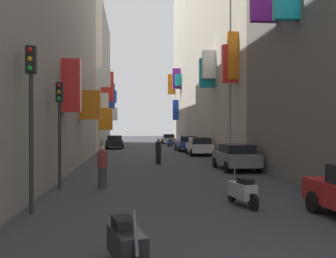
{
  "coord_description": "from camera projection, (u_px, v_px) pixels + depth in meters",
  "views": [
    {
      "loc": [
        -1.93,
        -2.37,
        2.39
      ],
      "look_at": [
        0.11,
        18.76,
        2.27
      ],
      "focal_mm": 42.3,
      "sensor_mm": 36.0,
      "label": 1
    }
  ],
  "objects": [
    {
      "name": "building_right_mid_a",
      "position": [
        283.0,
        69.0,
        25.62
      ],
      "size": [
        7.02,
        3.59,
        12.31
      ],
      "color": "#B2A899",
      "rests_on": "ground"
    },
    {
      "name": "scooter_silver",
      "position": [
        242.0,
        190.0,
        11.95
      ],
      "size": [
        0.65,
        1.91,
        1.13
      ],
      "color": "#ADADB2",
      "rests_on": "ground"
    },
    {
      "name": "building_left_mid_a",
      "position": [
        69.0,
        57.0,
        39.59
      ],
      "size": [
        7.37,
        8.39,
        18.82
      ],
      "color": "#BCB29E",
      "rests_on": "ground"
    },
    {
      "name": "scooter_black",
      "position": [
        126.0,
        244.0,
        6.51
      ],
      "size": [
        0.71,
        1.9,
        1.13
      ],
      "color": "black",
      "rests_on": "ground"
    },
    {
      "name": "building_right_far",
      "position": [
        200.0,
        66.0,
        56.25
      ],
      "size": [
        7.13,
        13.53,
        21.99
      ],
      "color": "#BCB29E",
      "rests_on": "ground"
    },
    {
      "name": "ground_plane",
      "position": [
        153.0,
        156.0,
        32.42
      ],
      "size": [
        140.0,
        140.0,
        0.0
      ],
      "primitive_type": "plane",
      "color": "#38383D"
    },
    {
      "name": "parked_car_grey",
      "position": [
        236.0,
        156.0,
        21.84
      ],
      "size": [
        1.89,
        4.3,
        1.42
      ],
      "color": "slate",
      "rests_on": "ground"
    },
    {
      "name": "scooter_blue",
      "position": [
        170.0,
        143.0,
        47.56
      ],
      "size": [
        0.8,
        1.86,
        1.13
      ],
      "color": "#2D4CAD",
      "rests_on": "ground"
    },
    {
      "name": "parked_car_white",
      "position": [
        199.0,
        146.0,
        33.07
      ],
      "size": [
        1.91,
        3.97,
        1.49
      ],
      "color": "white",
      "rests_on": "ground"
    },
    {
      "name": "traffic_light_near_corner",
      "position": [
        60.0,
        116.0,
        15.06
      ],
      "size": [
        0.26,
        0.34,
        4.08
      ],
      "color": "#2D2D2D",
      "rests_on": "ground"
    },
    {
      "name": "pedestrian_near_left",
      "position": [
        102.0,
        167.0,
        15.35
      ],
      "size": [
        0.54,
        0.54,
        1.65
      ],
      "color": "#3E3E3E",
      "rests_on": "ground"
    },
    {
      "name": "building_left_mid_b",
      "position": [
        84.0,
        81.0,
        52.62
      ],
      "size": [
        7.17,
        17.78,
        16.88
      ],
      "color": "slate",
      "rests_on": "ground"
    },
    {
      "name": "parked_car_silver",
      "position": [
        168.0,
        138.0,
        55.96
      ],
      "size": [
        1.84,
        4.04,
        1.35
      ],
      "color": "#B7B7BC",
      "rests_on": "ground"
    },
    {
      "name": "traffic_light_far_corner",
      "position": [
        31.0,
        100.0,
        10.84
      ],
      "size": [
        0.26,
        0.34,
        4.6
      ],
      "color": "#2D2D2D",
      "rests_on": "ground"
    },
    {
      "name": "pedestrian_crossing",
      "position": [
        158.0,
        151.0,
        25.12
      ],
      "size": [
        0.45,
        0.45,
        1.66
      ],
      "color": "black",
      "rests_on": "ground"
    },
    {
      "name": "building_right_mid_c",
      "position": [
        232.0,
        59.0,
        38.67
      ],
      "size": [
        7.26,
        21.8,
        18.06
      ],
      "color": "#B2A899",
      "rests_on": "ground"
    },
    {
      "name": "parked_car_black",
      "position": [
        115.0,
        142.0,
        43.26
      ],
      "size": [
        1.89,
        4.28,
        1.44
      ],
      "color": "black",
      "rests_on": "ground"
    },
    {
      "name": "parked_car_blue",
      "position": [
        187.0,
        143.0,
        38.9
      ],
      "size": [
        2.0,
        4.35,
        1.46
      ],
      "color": "navy",
      "rests_on": "ground"
    }
  ]
}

